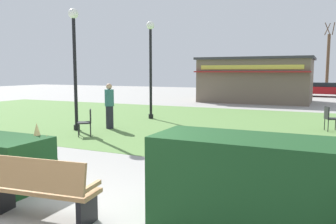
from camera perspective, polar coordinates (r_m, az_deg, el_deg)
name	(u,v)px	position (r m, az deg, el deg)	size (l,w,h in m)	color
ground_plane	(67,224)	(5.30, -16.40, -17.31)	(80.00, 80.00, 0.00)	#999691
lawn_patch	(236,125)	(14.01, 11.14, -2.17)	(36.00, 12.00, 0.01)	#5B8442
park_bench	(39,188)	(5.36, -20.49, -11.69)	(1.75, 0.72, 0.95)	#9E7547
hedge_right	(251,184)	(4.83, 13.48, -11.54)	(2.61, 1.10, 1.27)	#19421E
ornamental_grass_behind_left	(48,159)	(6.97, -19.23, -7.40)	(0.72, 0.72, 0.96)	tan
ornamental_grass_behind_right	(38,153)	(7.10, -20.67, -6.33)	(0.61, 0.61, 1.17)	tan
lamppost_mid	(75,55)	(12.93, -15.16, 9.09)	(0.36, 0.36, 4.34)	black
lamppost_far	(151,58)	(15.63, -2.89, 8.86)	(0.36, 0.36, 4.34)	black
food_kiosk	(256,80)	(25.45, 14.33, 5.20)	(7.65, 5.22, 3.10)	#6B5B4C
cafe_chair_west	(330,117)	(13.67, 25.12, -0.68)	(0.56, 0.56, 0.89)	black
cafe_chair_center	(87,120)	(11.75, -13.19, -1.33)	(0.61, 0.61, 0.89)	black
person_strolling	(109,106)	(13.09, -9.64, 1.03)	(0.34, 0.34, 1.69)	#23232D
parked_car_west_slot	(259,88)	(33.05, 14.84, 3.89)	(4.33, 2.30, 1.20)	black
parked_car_center_slot	(324,89)	(32.55, 24.36, 3.48)	(4.30, 2.24, 1.20)	maroon
tree_left_bg	(328,63)	(36.11, 24.85, 7.40)	(0.91, 0.96, 6.66)	brown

